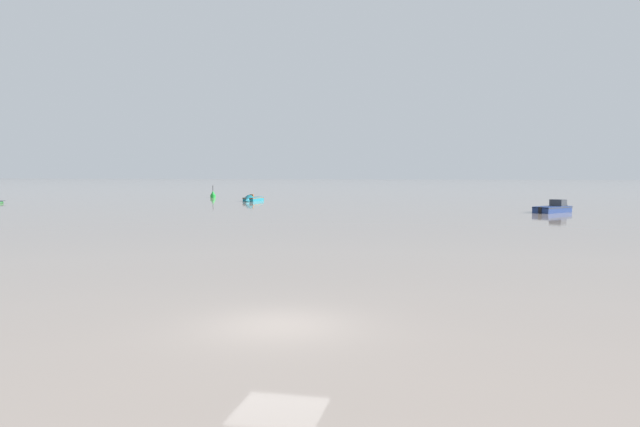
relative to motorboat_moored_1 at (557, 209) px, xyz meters
name	(u,v)px	position (x,y,z in m)	size (l,w,h in m)	color
ground_plane	(279,325)	(-16.21, -52.94, -0.32)	(800.00, 800.00, 0.00)	gray
motorboat_moored_1	(557,209)	(0.00, 0.00, 0.00)	(4.99, 5.42, 2.09)	navy
motorboat_moored_5	(251,200)	(-40.96, 17.08, -0.09)	(2.12, 4.98, 1.66)	#197084
channel_buoy	(213,195)	(-52.01, 28.64, 0.14)	(0.90, 0.90, 2.30)	#198C2D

